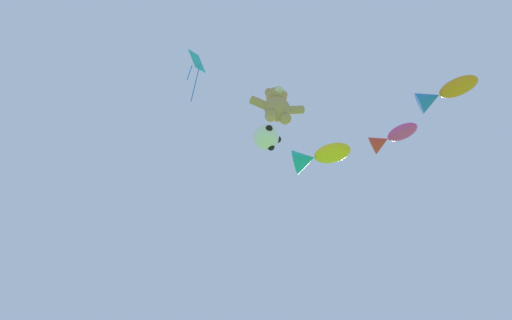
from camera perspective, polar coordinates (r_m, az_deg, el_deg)
teddy_bear_kite at (r=12.73m, az=3.05°, el=7.81°), size 1.79×0.79×1.81m
soccer_ball_kite at (r=11.17m, az=1.51°, el=3.26°), size 0.79×0.79×0.73m
fish_kite_goldfin at (r=14.17m, az=8.89°, el=0.49°), size 2.12×1.71×0.90m
fish_kite_magenta at (r=13.98m, az=18.73°, el=3.11°), size 1.50×1.49×0.64m
fish_kite_tangerine at (r=14.58m, az=25.22°, el=8.65°), size 1.87×1.77×0.76m
diamond_kite at (r=14.34m, az=-8.53°, el=13.30°), size 0.72×0.77×3.02m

